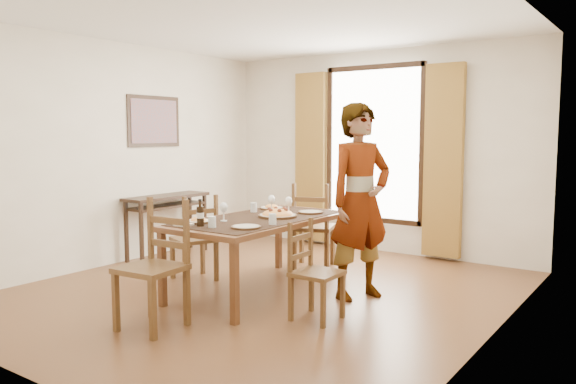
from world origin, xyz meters
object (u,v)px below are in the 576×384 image
Objects in this scene: dining_table at (260,224)px; man at (360,201)px; console_table at (167,204)px; pasta_platter at (278,212)px.

man is at bearing 23.86° from dining_table.
pasta_platter reaches higher than console_table.
man is (0.91, 0.40, 0.25)m from dining_table.
man reaches higher than console_table.
dining_table is 1.03m from man.
man is at bearing 19.08° from pasta_platter.
dining_table is 1.03× the size of man.
console_table is at bearing 110.32° from man.
pasta_platter is (0.12, 0.13, 0.11)m from dining_table.
pasta_platter is at bearing -12.68° from console_table.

